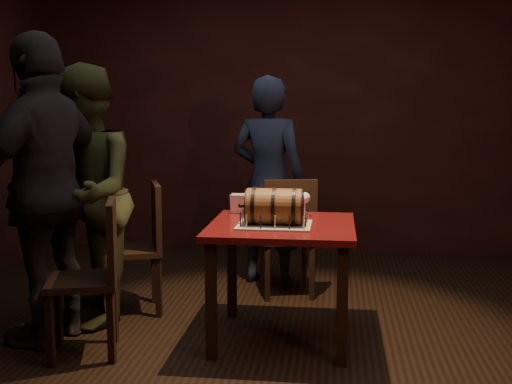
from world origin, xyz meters
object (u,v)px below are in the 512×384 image
person_back (269,181)px  person_left_front (47,190)px  chair_left_front (96,269)px  barrel_cake (274,206)px  person_left_rear (84,196)px  wine_glass_left (248,198)px  chair_back (288,231)px  pub_table (282,241)px  wine_glass_right (305,199)px  wine_glass_mid (279,196)px  chair_left_rear (143,240)px  pint_of_ale (267,208)px

person_back → person_left_front: bearing=64.6°
chair_left_front → barrel_cake: bearing=15.6°
chair_left_front → person_left_rear: size_ratio=0.53×
wine_glass_left → person_left_front: 1.28m
chair_back → chair_left_front: size_ratio=1.00×
barrel_cake → chair_left_front: barrel_cake is taller
pub_table → barrel_cake: size_ratio=2.25×
barrel_cake → wine_glass_right: (0.17, 0.35, -0.01)m
barrel_cake → wine_glass_right: bearing=64.4°
wine_glass_left → wine_glass_mid: same height
wine_glass_right → chair_back: (-0.15, 0.61, -0.35)m
chair_back → chair_left_rear: (-1.01, -0.45, 0.00)m
person_left_front → barrel_cake: bearing=112.7°
chair_left_rear → chair_left_front: same height
wine_glass_left → chair_left_rear: bearing=168.1°
person_left_rear → person_left_front: bearing=-37.9°
wine_glass_mid → chair_left_rear: chair_left_rear is taller
person_left_rear → pub_table: bearing=62.3°
person_left_rear → wine_glass_right: bearing=73.4°
chair_left_rear → chair_left_front: bearing=-93.2°
pub_table → person_left_rear: size_ratio=0.51×
wine_glass_left → chair_back: 0.74m
wine_glass_left → chair_left_front: bearing=-142.5°
wine_glass_right → pub_table: bearing=-115.3°
wine_glass_right → person_back: person_back is taller
chair_back → person_left_front: size_ratio=0.48×
chair_left_rear → person_back: size_ratio=0.54×
barrel_cake → chair_left_rear: size_ratio=0.43×
wine_glass_left → person_left_front: size_ratio=0.08×
wine_glass_left → person_back: bearing=88.1°
wine_glass_right → chair_back: 0.72m
barrel_cake → wine_glass_left: barrel_cake is taller
wine_glass_mid → person_left_rear: (-1.29, -0.23, 0.01)m
pint_of_ale → chair_left_front: (-0.96, -0.54, -0.30)m
chair_left_rear → person_back: 1.21m
pub_table → pint_of_ale: 0.27m
wine_glass_mid → chair_left_rear: bearing=176.5°
wine_glass_right → chair_back: size_ratio=0.17×
wine_glass_right → person_left_front: 1.64m
chair_back → person_back: 0.54m
wine_glass_mid → pint_of_ale: size_ratio=1.07×
pub_table → person_left_front: size_ratio=0.47×
pub_table → wine_glass_left: size_ratio=5.59×
barrel_cake → person_left_rear: bearing=170.2°
chair_back → person_left_rear: bearing=-150.8°
barrel_cake → chair_left_rear: bearing=152.8°
pub_table → pint_of_ale: pint_of_ale is taller
wine_glass_left → pub_table: bearing=-46.6°
person_left_rear → person_left_front: person_left_front is taller
person_back → person_left_front: size_ratio=0.89×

